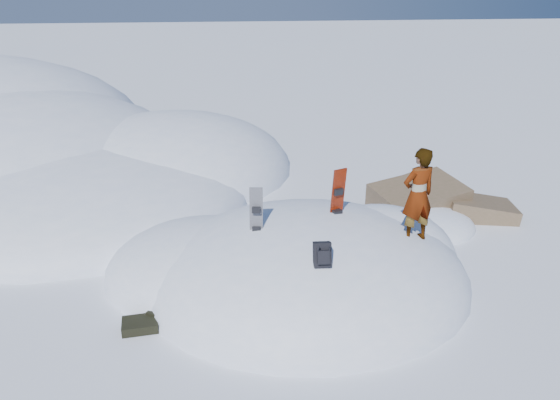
{
  "coord_description": "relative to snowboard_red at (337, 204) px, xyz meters",
  "views": [
    {
      "loc": [
        -1.58,
        -10.04,
        6.31
      ],
      "look_at": [
        -0.56,
        0.3,
        1.84
      ],
      "focal_mm": 35.0,
      "sensor_mm": 36.0,
      "label": 1
    }
  ],
  "objects": [
    {
      "name": "gear_pile",
      "position": [
        -3.98,
        -1.71,
        -1.53
      ],
      "size": [
        0.89,
        0.67,
        0.24
      ],
      "rotation": [
        0.0,
        0.0,
        0.12
      ],
      "color": "black",
      "rests_on": "ground"
    },
    {
      "name": "snowboard_dark",
      "position": [
        -1.75,
        -0.55,
        -0.06
      ],
      "size": [
        0.29,
        0.24,
        1.42
      ],
      "rotation": [
        0.0,
        0.0,
        -0.14
      ],
      "color": "black",
      "rests_on": "snow_mound"
    },
    {
      "name": "ground",
      "position": [
        -0.67,
        -0.4,
        -1.65
      ],
      "size": [
        120.0,
        120.0,
        0.0
      ],
      "primitive_type": "plane",
      "color": "white",
      "rests_on": "ground"
    },
    {
      "name": "backpack",
      "position": [
        -0.64,
        -1.88,
        -0.15
      ],
      "size": [
        0.33,
        0.41,
        0.53
      ],
      "rotation": [
        0.0,
        0.0,
        -0.04
      ],
      "color": "black",
      "rests_on": "snow_mound"
    },
    {
      "name": "snowboard_red",
      "position": [
        0.0,
        0.0,
        0.0
      ],
      "size": [
        0.36,
        0.31,
        1.66
      ],
      "rotation": [
        0.0,
        0.0,
        0.41
      ],
      "color": "red",
      "rests_on": "snow_mound"
    },
    {
      "name": "rock_outcrop",
      "position": [
        3.04,
        2.61,
        -1.63
      ],
      "size": [
        4.68,
        4.41,
        1.68
      ],
      "color": "brown",
      "rests_on": "ground"
    },
    {
      "name": "snow_mound",
      "position": [
        -0.85,
        -0.16,
        -1.65
      ],
      "size": [
        8.0,
        6.0,
        3.0
      ],
      "color": "white",
      "rests_on": "ground"
    },
    {
      "name": "person",
      "position": [
        1.49,
        -0.68,
        0.43
      ],
      "size": [
        0.83,
        0.66,
        1.98
      ],
      "primitive_type": "imported",
      "rotation": [
        0.0,
        0.0,
        3.43
      ],
      "color": "slate",
      "rests_on": "snow_mound"
    }
  ]
}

